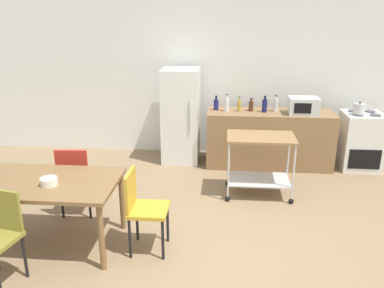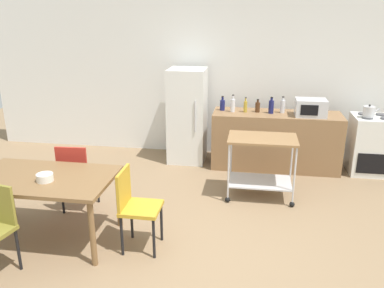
{
  "view_description": "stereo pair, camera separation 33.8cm",
  "coord_description": "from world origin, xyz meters",
  "px_view_note": "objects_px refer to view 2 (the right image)",
  "views": [
    {
      "loc": [
        0.19,
        -3.6,
        2.43
      ],
      "look_at": [
        -0.23,
        1.2,
        0.8
      ],
      "focal_mm": 36.99,
      "sensor_mm": 36.0,
      "label": 1
    },
    {
      "loc": [
        0.52,
        -3.56,
        2.43
      ],
      "look_at": [
        -0.23,
        1.2,
        0.8
      ],
      "focal_mm": 36.99,
      "sensor_mm": 36.0,
      "label": 2
    }
  ],
  "objects_px": {
    "dining_table": "(43,183)",
    "bottle_wine": "(245,106)",
    "bottle_vinegar": "(222,105)",
    "kettle": "(369,112)",
    "microwave": "(311,108)",
    "fruit_bowl": "(45,177)",
    "stove_oven": "(370,145)",
    "bottle_hot_sauce": "(233,105)",
    "refrigerator": "(187,116)",
    "kitchen_cart": "(262,157)",
    "bottle_olive_oil": "(271,107)",
    "chair_mustard": "(135,204)",
    "chair_red": "(76,173)",
    "bottle_sparkling_water": "(258,107)",
    "bottle_soda": "(283,106)"
  },
  "relations": [
    {
      "from": "dining_table",
      "to": "bottle_wine",
      "type": "bearing_deg",
      "value": 51.31
    },
    {
      "from": "bottle_vinegar",
      "to": "kettle",
      "type": "distance_m",
      "value": 2.21
    },
    {
      "from": "dining_table",
      "to": "microwave",
      "type": "xyz_separation_m",
      "value": [
        3.05,
        2.49,
        0.36
      ]
    },
    {
      "from": "microwave",
      "to": "fruit_bowl",
      "type": "xyz_separation_m",
      "value": [
        -2.96,
        -2.59,
        -0.24
      ]
    },
    {
      "from": "bottle_wine",
      "to": "stove_oven",
      "type": "bearing_deg",
      "value": 0.59
    },
    {
      "from": "stove_oven",
      "to": "bottle_hot_sauce",
      "type": "height_order",
      "value": "bottle_hot_sauce"
    },
    {
      "from": "bottle_wine",
      "to": "refrigerator",
      "type": "bearing_deg",
      "value": 173.91
    },
    {
      "from": "kitchen_cart",
      "to": "bottle_wine",
      "type": "relative_size",
      "value": 3.79
    },
    {
      "from": "bottle_olive_oil",
      "to": "kettle",
      "type": "height_order",
      "value": "bottle_olive_oil"
    },
    {
      "from": "chair_mustard",
      "to": "kitchen_cart",
      "type": "relative_size",
      "value": 0.98
    },
    {
      "from": "chair_red",
      "to": "bottle_sparkling_water",
      "type": "relative_size",
      "value": 4.29
    },
    {
      "from": "bottle_sparkling_water",
      "to": "bottle_soda",
      "type": "distance_m",
      "value": 0.39
    },
    {
      "from": "chair_red",
      "to": "refrigerator",
      "type": "distance_m",
      "value": 2.28
    },
    {
      "from": "kitchen_cart",
      "to": "bottle_soda",
      "type": "distance_m",
      "value": 1.3
    },
    {
      "from": "bottle_vinegar",
      "to": "bottle_soda",
      "type": "relative_size",
      "value": 0.89
    },
    {
      "from": "chair_mustard",
      "to": "bottle_wine",
      "type": "xyz_separation_m",
      "value": [
        1.05,
        2.59,
        0.48
      ]
    },
    {
      "from": "refrigerator",
      "to": "kitchen_cart",
      "type": "relative_size",
      "value": 1.7
    },
    {
      "from": "bottle_olive_oil",
      "to": "bottle_hot_sauce",
      "type": "bearing_deg",
      "value": 179.91
    },
    {
      "from": "chair_red",
      "to": "kitchen_cart",
      "type": "distance_m",
      "value": 2.4
    },
    {
      "from": "kitchen_cart",
      "to": "bottle_olive_oil",
      "type": "bearing_deg",
      "value": 83.24
    },
    {
      "from": "fruit_bowl",
      "to": "chair_red",
      "type": "bearing_deg",
      "value": 92.69
    },
    {
      "from": "chair_red",
      "to": "kettle",
      "type": "relative_size",
      "value": 3.71
    },
    {
      "from": "bottle_sparkling_water",
      "to": "microwave",
      "type": "relative_size",
      "value": 0.45
    },
    {
      "from": "stove_oven",
      "to": "kettle",
      "type": "relative_size",
      "value": 3.84
    },
    {
      "from": "chair_red",
      "to": "chair_mustard",
      "type": "bearing_deg",
      "value": 141.07
    },
    {
      "from": "bottle_vinegar",
      "to": "chair_red",
      "type": "bearing_deg",
      "value": -129.86
    },
    {
      "from": "kitchen_cart",
      "to": "bottle_soda",
      "type": "xyz_separation_m",
      "value": [
        0.31,
        1.18,
        0.44
      ]
    },
    {
      "from": "bottle_vinegar",
      "to": "kitchen_cart",
      "type": "bearing_deg",
      "value": -62.19
    },
    {
      "from": "refrigerator",
      "to": "bottle_sparkling_water",
      "type": "height_order",
      "value": "refrigerator"
    },
    {
      "from": "chair_mustard",
      "to": "fruit_bowl",
      "type": "bearing_deg",
      "value": 95.39
    },
    {
      "from": "dining_table",
      "to": "microwave",
      "type": "distance_m",
      "value": 3.95
    },
    {
      "from": "dining_table",
      "to": "chair_mustard",
      "type": "relative_size",
      "value": 1.69
    },
    {
      "from": "chair_red",
      "to": "bottle_hot_sauce",
      "type": "height_order",
      "value": "bottle_hot_sauce"
    },
    {
      "from": "bottle_wine",
      "to": "bottle_sparkling_water",
      "type": "height_order",
      "value": "bottle_wine"
    },
    {
      "from": "dining_table",
      "to": "stove_oven",
      "type": "xyz_separation_m",
      "value": [
        4.01,
        2.6,
        -0.22
      ]
    },
    {
      "from": "chair_red",
      "to": "stove_oven",
      "type": "relative_size",
      "value": 0.97
    },
    {
      "from": "stove_oven",
      "to": "bottle_vinegar",
      "type": "height_order",
      "value": "bottle_vinegar"
    },
    {
      "from": "chair_red",
      "to": "microwave",
      "type": "distance_m",
      "value": 3.54
    },
    {
      "from": "chair_mustard",
      "to": "kettle",
      "type": "relative_size",
      "value": 3.71
    },
    {
      "from": "chair_red",
      "to": "kitchen_cart",
      "type": "height_order",
      "value": "chair_red"
    },
    {
      "from": "bottle_olive_oil",
      "to": "fruit_bowl",
      "type": "distance_m",
      "value": 3.58
    },
    {
      "from": "bottle_sparkling_water",
      "to": "kettle",
      "type": "relative_size",
      "value": 0.87
    },
    {
      "from": "dining_table",
      "to": "fruit_bowl",
      "type": "bearing_deg",
      "value": -48.9
    },
    {
      "from": "bottle_wine",
      "to": "kettle",
      "type": "relative_size",
      "value": 1.0
    },
    {
      "from": "bottle_hot_sauce",
      "to": "kettle",
      "type": "height_order",
      "value": "bottle_hot_sauce"
    },
    {
      "from": "chair_mustard",
      "to": "kitchen_cart",
      "type": "xyz_separation_m",
      "value": [
        1.31,
        1.45,
        0.05
      ]
    },
    {
      "from": "dining_table",
      "to": "chair_mustard",
      "type": "bearing_deg",
      "value": -0.74
    },
    {
      "from": "refrigerator",
      "to": "fruit_bowl",
      "type": "bearing_deg",
      "value": -110.26
    },
    {
      "from": "bottle_sparkling_water",
      "to": "chair_red",
      "type": "bearing_deg",
      "value": -138.69
    },
    {
      "from": "dining_table",
      "to": "bottle_hot_sauce",
      "type": "distance_m",
      "value": 3.19
    }
  ]
}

